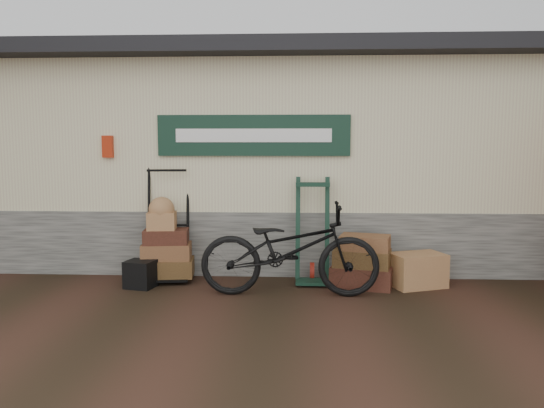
{
  "coord_description": "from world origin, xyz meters",
  "views": [
    {
      "loc": [
        0.3,
        -6.21,
        1.83
      ],
      "look_at": [
        -0.05,
        0.9,
        1.03
      ],
      "focal_mm": 35.0,
      "sensor_mm": 36.0,
      "label": 1
    }
  ],
  "objects_px": {
    "porter_trolley": "(168,217)",
    "black_trunk": "(140,274)",
    "wicker_hamper": "(418,270)",
    "bicycle": "(290,244)",
    "green_barrow": "(312,231)",
    "suitcase_stack": "(362,260)"
  },
  "relations": [
    {
      "from": "porter_trolley",
      "to": "suitcase_stack",
      "type": "xyz_separation_m",
      "value": [
        2.6,
        -0.31,
        -0.51
      ]
    },
    {
      "from": "porter_trolley",
      "to": "black_trunk",
      "type": "distance_m",
      "value": 0.87
    },
    {
      "from": "green_barrow",
      "to": "black_trunk",
      "type": "bearing_deg",
      "value": -169.62
    },
    {
      "from": "black_trunk",
      "to": "porter_trolley",
      "type": "bearing_deg",
      "value": 63.97
    },
    {
      "from": "porter_trolley",
      "to": "suitcase_stack",
      "type": "distance_m",
      "value": 2.67
    },
    {
      "from": "green_barrow",
      "to": "bicycle",
      "type": "xyz_separation_m",
      "value": [
        -0.29,
        -0.61,
        -0.07
      ]
    },
    {
      "from": "wicker_hamper",
      "to": "green_barrow",
      "type": "bearing_deg",
      "value": 174.2
    },
    {
      "from": "bicycle",
      "to": "suitcase_stack",
      "type": "bearing_deg",
      "value": -63.78
    },
    {
      "from": "suitcase_stack",
      "to": "black_trunk",
      "type": "distance_m",
      "value": 2.86
    },
    {
      "from": "wicker_hamper",
      "to": "bicycle",
      "type": "height_order",
      "value": "bicycle"
    },
    {
      "from": "green_barrow",
      "to": "black_trunk",
      "type": "xyz_separation_m",
      "value": [
        -2.21,
        -0.36,
        -0.52
      ]
    },
    {
      "from": "porter_trolley",
      "to": "wicker_hamper",
      "type": "height_order",
      "value": "porter_trolley"
    },
    {
      "from": "porter_trolley",
      "to": "bicycle",
      "type": "xyz_separation_m",
      "value": [
        1.67,
        -0.76,
        -0.22
      ]
    },
    {
      "from": "wicker_hamper",
      "to": "black_trunk",
      "type": "xyz_separation_m",
      "value": [
        -3.56,
        -0.22,
        -0.04
      ]
    },
    {
      "from": "wicker_hamper",
      "to": "bicycle",
      "type": "relative_size",
      "value": 0.31
    },
    {
      "from": "porter_trolley",
      "to": "wicker_hamper",
      "type": "relative_size",
      "value": 2.56
    },
    {
      "from": "suitcase_stack",
      "to": "wicker_hamper",
      "type": "distance_m",
      "value": 0.73
    },
    {
      "from": "porter_trolley",
      "to": "suitcase_stack",
      "type": "relative_size",
      "value": 2.2
    },
    {
      "from": "porter_trolley",
      "to": "wicker_hamper",
      "type": "xyz_separation_m",
      "value": [
        3.32,
        -0.28,
        -0.63
      ]
    },
    {
      "from": "suitcase_stack",
      "to": "wicker_hamper",
      "type": "xyz_separation_m",
      "value": [
        0.72,
        0.02,
        -0.12
      ]
    },
    {
      "from": "bicycle",
      "to": "porter_trolley",
      "type": "bearing_deg",
      "value": 65.84
    },
    {
      "from": "wicker_hamper",
      "to": "suitcase_stack",
      "type": "bearing_deg",
      "value": -178.07
    }
  ]
}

